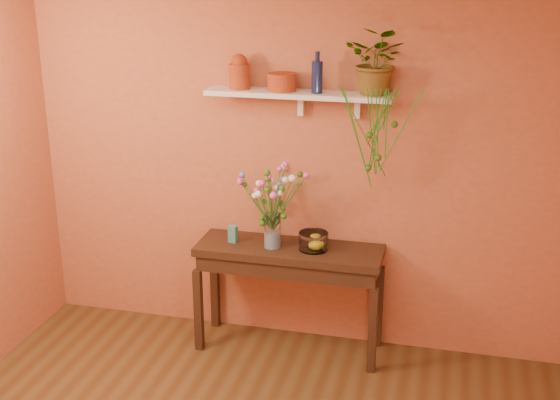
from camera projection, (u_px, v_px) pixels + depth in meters
The scene contains 13 objects.
room at pixel (202, 281), 3.47m from camera, with size 4.04×4.04×2.70m.
sideboard at pixel (289, 262), 5.29m from camera, with size 1.35×0.44×0.82m.
wall_shelf at pixel (300, 95), 4.99m from camera, with size 1.30×0.24×0.19m.
terracotta_jug at pixel (239, 72), 5.05m from camera, with size 0.19×0.19×0.24m.
terracotta_pot at pixel (282, 82), 4.99m from camera, with size 0.20×0.20×0.12m, color #AC431C.
blue_bottle at pixel (317, 76), 4.89m from camera, with size 0.08×0.08×0.28m.
spider_plant at pixel (378, 61), 4.81m from camera, with size 0.40×0.35×0.45m, color #316214.
plant_fronds at pixel (376, 137), 4.82m from camera, with size 0.56×0.29×0.72m.
glass_vase at pixel (272, 233), 5.22m from camera, with size 0.12×0.12×0.25m.
bouquet at pixel (272, 189), 5.12m from camera, with size 0.53×0.51×0.50m.
glass_bowl at pixel (313, 242), 5.19m from camera, with size 0.21×0.21×0.13m.
lemon at pixel (315, 243), 5.20m from camera, with size 0.07×0.07×0.07m, color yellow.
carton at pixel (233, 234), 5.32m from camera, with size 0.06×0.05×0.12m, color teal.
Camera 1 is at (1.13, -2.97, 2.84)m, focal length 46.48 mm.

